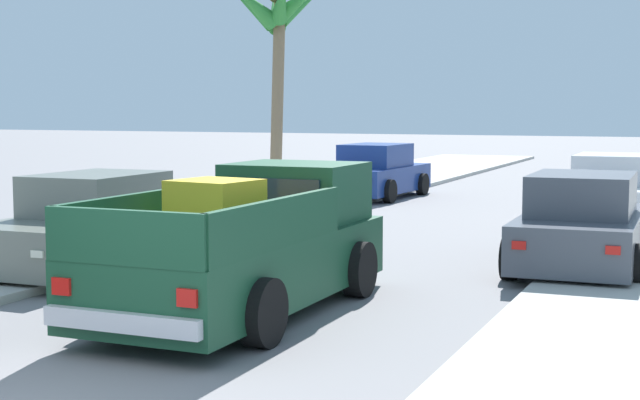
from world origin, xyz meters
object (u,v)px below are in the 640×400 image
pickup_truck (250,248)px  car_left_near (611,192)px  car_right_near (95,226)px  car_left_mid (377,173)px  car_right_mid (582,225)px  palm_tree_right_fore (277,21)px  hedge_bush (96,206)px

pickup_truck → car_left_near: bearing=73.7°
car_right_near → car_left_mid: same height
car_right_mid → car_left_mid: bearing=125.0°
car_right_near → palm_tree_right_fore: 15.79m
car_right_near → car_right_mid: bearing=23.5°
car_right_near → car_left_mid: (0.06, 13.08, 0.00)m
pickup_truck → hedge_bush: 8.29m
hedge_bush → pickup_truck: bearing=-40.2°
car_right_near → car_right_mid: same height
car_left_near → palm_tree_right_fore: 12.71m
palm_tree_right_fore → car_right_near: bearing=-75.3°
pickup_truck → car_right_mid: pickup_truck is taller
car_right_near → car_right_mid: (7.07, 3.08, 0.00)m
car_right_near → car_left_mid: 13.08m
car_right_mid → hedge_bush: (-9.80, 0.63, -0.16)m
palm_tree_right_fore → hedge_bush: palm_tree_right_fore is taller
car_right_near → hedge_bush: car_right_near is taller
car_right_near → palm_tree_right_fore: palm_tree_right_fore is taller
car_left_near → hedge_bush: size_ratio=1.53×
palm_tree_right_fore → car_left_near: bearing=-25.7°
car_left_near → car_left_mid: same height
pickup_truck → palm_tree_right_fore: size_ratio=0.80×
car_right_mid → palm_tree_right_fore: bearing=133.4°
car_left_near → car_right_near: 11.70m
car_left_near → car_right_near: same height
pickup_truck → palm_tree_right_fore: bearing=114.6°
pickup_truck → car_right_mid: bearing=53.7°
car_right_near → car_left_near: bearing=54.1°
car_right_near → hedge_bush: (-2.73, 3.71, -0.16)m
car_left_near → car_left_mid: bearing=152.1°
car_left_mid → car_right_mid: same height
car_left_near → car_left_mid: size_ratio=0.99×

